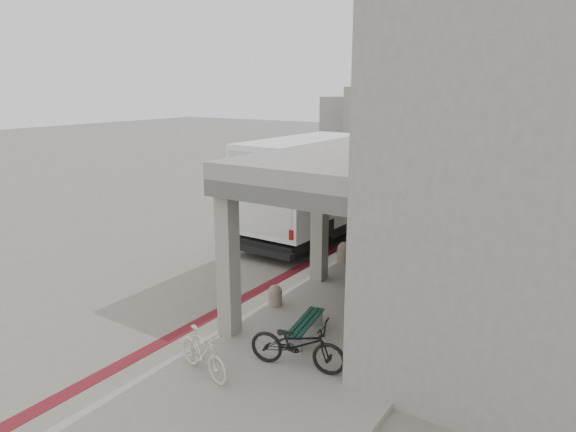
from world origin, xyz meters
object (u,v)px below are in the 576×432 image
Objects in this scene: bicycle_black at (297,344)px; utility_cabinet at (412,259)px; fedex_truck at (325,183)px; bicycle_cream at (203,352)px; bench at (305,326)px.

utility_cabinet is at bearing -13.69° from bicycle_black.
fedex_truck reaches higher than bicycle_cream.
bench is 0.83× the size of bicycle_black.
utility_cabinet is 0.73× the size of bicycle_cream.
utility_cabinet is 7.32m from bicycle_cream.
bicycle_cream is (-0.84, -2.38, 0.20)m from bench.
bicycle_black is (4.51, -9.06, -1.34)m from fedex_truck.
bicycle_cream is at bearing -71.98° from fedex_truck.
bicycle_cream is at bearing -86.90° from utility_cabinet.
utility_cabinet is at bearing -32.58° from fedex_truck.
fedex_truck is 4.45× the size of bicycle_black.
bicycle_black is at bearing -62.49° from fedex_truck.
bicycle_black is at bearing -76.05° from bench.
bicycle_cream is (3.13, -10.25, -1.39)m from fedex_truck.
fedex_truck reaches higher than bench.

